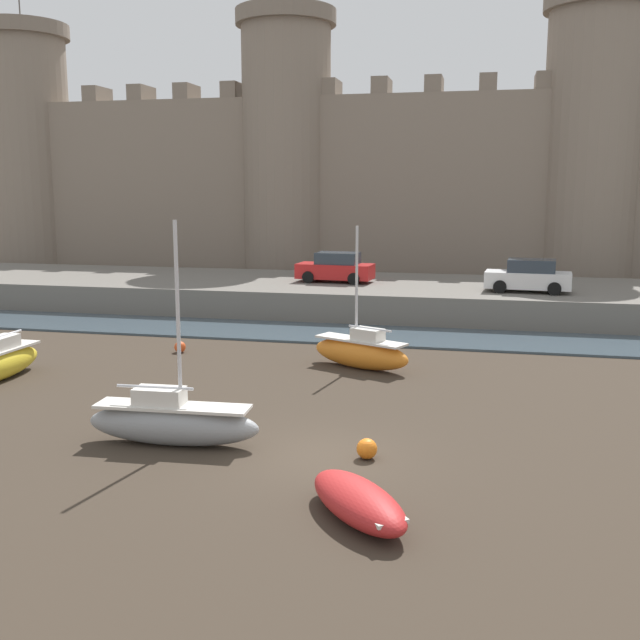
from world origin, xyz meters
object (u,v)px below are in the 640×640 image
(rowboat_near_channel_right, at_px, (358,501))
(car_quay_centre_west, at_px, (336,268))
(sailboat_midflat_right, at_px, (361,351))
(mooring_buoy_near_channel, at_px, (367,449))
(car_quay_centre_east, at_px, (529,276))
(mooring_buoy_near_shore, at_px, (180,347))
(sailboat_foreground_right, at_px, (172,421))

(rowboat_near_channel_right, distance_m, car_quay_centre_west, 26.36)
(sailboat_midflat_right, bearing_deg, mooring_buoy_near_channel, -79.46)
(rowboat_near_channel_right, bearing_deg, car_quay_centre_east, 79.72)
(mooring_buoy_near_shore, relative_size, car_quay_centre_west, 0.11)
(rowboat_near_channel_right, xyz_separation_m, car_quay_centre_west, (-5.71, 25.67, 1.89))
(sailboat_foreground_right, xyz_separation_m, mooring_buoy_near_channel, (5.10, 0.09, -0.38))
(sailboat_midflat_right, xyz_separation_m, mooring_buoy_near_shore, (-7.60, 1.01, -0.41))
(mooring_buoy_near_shore, bearing_deg, car_quay_centre_east, 36.28)
(sailboat_midflat_right, relative_size, car_quay_centre_east, 1.24)
(sailboat_midflat_right, bearing_deg, mooring_buoy_near_shore, 172.40)
(mooring_buoy_near_channel, xyz_separation_m, car_quay_centre_west, (-5.33, 22.26, 2.02))
(mooring_buoy_near_shore, height_order, car_quay_centre_west, car_quay_centre_west)
(sailboat_midflat_right, xyz_separation_m, car_quay_centre_east, (6.43, 11.31, 1.64))
(sailboat_midflat_right, relative_size, car_quay_centre_west, 1.24)
(sailboat_foreground_right, height_order, car_quay_centre_west, sailboat_foreground_right)
(mooring_buoy_near_shore, distance_m, car_quay_centre_east, 17.52)
(car_quay_centre_west, relative_size, car_quay_centre_east, 1.00)
(mooring_buoy_near_channel, distance_m, car_quay_centre_west, 22.98)
(mooring_buoy_near_channel, distance_m, car_quay_centre_east, 21.14)
(sailboat_midflat_right, height_order, rowboat_near_channel_right, sailboat_midflat_right)
(car_quay_centre_east, bearing_deg, sailboat_foreground_right, -115.46)
(mooring_buoy_near_shore, relative_size, car_quay_centre_east, 0.11)
(car_quay_centre_west, distance_m, car_quay_centre_east, 10.20)
(mooring_buoy_near_shore, distance_m, car_quay_centre_west, 12.85)
(mooring_buoy_near_shore, bearing_deg, sailboat_foreground_right, -67.77)
(mooring_buoy_near_channel, relative_size, car_quay_centre_east, 0.12)
(sailboat_foreground_right, xyz_separation_m, car_quay_centre_west, (-0.24, 22.35, 1.65))
(mooring_buoy_near_channel, relative_size, car_quay_centre_west, 0.12)
(mooring_buoy_near_channel, distance_m, mooring_buoy_near_shore, 13.82)
(sailboat_foreground_right, distance_m, mooring_buoy_near_shore, 11.15)
(rowboat_near_channel_right, relative_size, car_quay_centre_east, 0.76)
(sailboat_midflat_right, relative_size, mooring_buoy_near_shore, 11.35)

